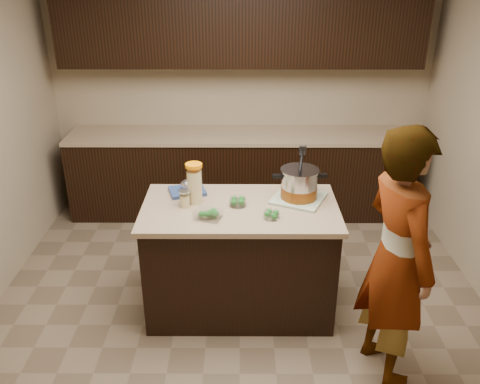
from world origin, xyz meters
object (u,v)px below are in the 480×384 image
(lemonade_pitcher, at_px, (194,185))
(island, at_px, (240,258))
(person, at_px, (397,259))
(stock_pot, at_px, (299,185))

(lemonade_pitcher, bearing_deg, island, -13.20)
(lemonade_pitcher, bearing_deg, person, -29.65)
(island, height_order, person, person)
(island, height_order, stock_pot, stock_pot)
(lemonade_pitcher, relative_size, person, 0.17)
(island, height_order, lemonade_pitcher, lemonade_pitcher)
(island, xyz_separation_m, stock_pot, (0.45, 0.13, 0.56))
(island, distance_m, stock_pot, 0.73)
(lemonade_pitcher, bearing_deg, stock_pot, 3.32)
(stock_pot, distance_m, lemonade_pitcher, 0.79)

